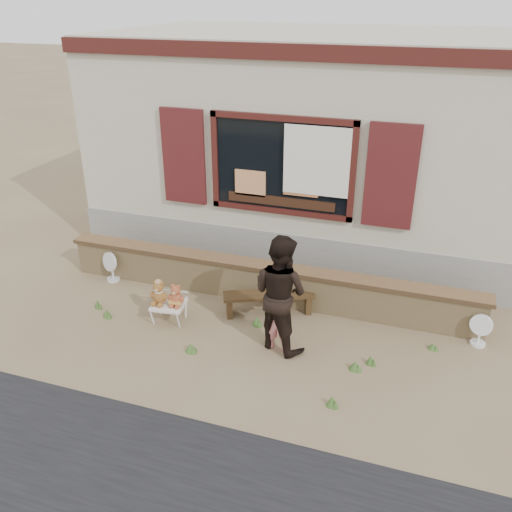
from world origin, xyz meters
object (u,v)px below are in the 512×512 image
(bench, at_px, (269,299))
(adult, at_px, (280,293))
(teddy_bear_left, at_px, (159,292))
(teddy_bear_right, at_px, (176,295))
(folding_chair, at_px, (169,305))
(child, at_px, (278,319))

(bench, relative_size, adult, 0.82)
(teddy_bear_left, xyz_separation_m, teddy_bear_right, (0.28, 0.03, -0.02))
(bench, relative_size, folding_chair, 2.64)
(bench, xyz_separation_m, adult, (0.40, -0.78, 0.61))
(bench, distance_m, teddy_bear_left, 1.73)
(folding_chair, xyz_separation_m, teddy_bear_right, (0.14, 0.02, 0.21))
(folding_chair, relative_size, child, 0.53)
(folding_chair, xyz_separation_m, adult, (1.82, -0.07, 0.60))
(teddy_bear_right, bearing_deg, teddy_bear_left, -180.00)
(folding_chair, xyz_separation_m, child, (1.83, -0.17, 0.24))
(folding_chair, height_order, teddy_bear_left, teddy_bear_left)
(folding_chair, bearing_deg, teddy_bear_left, -180.00)
(folding_chair, bearing_deg, adult, -9.07)
(child, bearing_deg, adult, -83.57)
(folding_chair, relative_size, adult, 0.31)
(folding_chair, distance_m, adult, 1.92)
(folding_chair, bearing_deg, teddy_bear_right, 0.00)
(bench, relative_size, teddy_bear_left, 3.62)
(teddy_bear_right, bearing_deg, adult, -9.82)
(bench, bearing_deg, teddy_bear_left, -179.14)
(teddy_bear_left, bearing_deg, adult, -8.43)
(teddy_bear_right, bearing_deg, child, -13.22)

